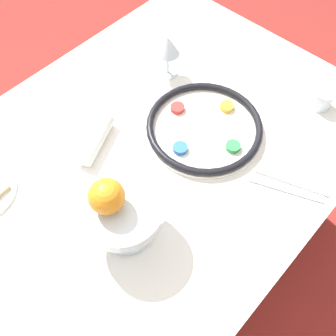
% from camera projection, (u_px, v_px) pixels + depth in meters
% --- Properties ---
extents(ground_plane, '(8.00, 8.00, 0.00)m').
position_uv_depth(ground_plane, '(143.00, 262.00, 1.67)').
color(ground_plane, maroon).
extents(dining_table, '(1.43, 0.93, 0.75)m').
position_uv_depth(dining_table, '(137.00, 225.00, 1.36)').
color(dining_table, white).
rests_on(dining_table, ground_plane).
extents(seder_plate, '(0.33, 0.33, 0.03)m').
position_uv_depth(seder_plate, '(204.00, 127.00, 1.10)').
color(seder_plate, silver).
rests_on(seder_plate, dining_table).
extents(wine_glass, '(0.07, 0.07, 0.14)m').
position_uv_depth(wine_glass, '(168.00, 47.00, 1.15)').
color(wine_glass, silver).
rests_on(wine_glass, dining_table).
extents(fruit_stand, '(0.19, 0.19, 0.13)m').
position_uv_depth(fruit_stand, '(122.00, 212.00, 0.87)').
color(fruit_stand, silver).
rests_on(fruit_stand, dining_table).
extents(orange_fruit, '(0.08, 0.08, 0.08)m').
position_uv_depth(orange_fruit, '(107.00, 196.00, 0.81)').
color(orange_fruit, orange).
rests_on(orange_fruit, fruit_stand).
extents(napkin_roll, '(0.16, 0.11, 0.05)m').
position_uv_depth(napkin_roll, '(95.00, 139.00, 1.07)').
color(napkin_roll, white).
rests_on(napkin_roll, dining_table).
extents(cup_mid, '(0.06, 0.06, 0.06)m').
position_uv_depth(cup_mid, '(322.00, 99.00, 1.14)').
color(cup_mid, silver).
rests_on(cup_mid, dining_table).
extents(fork_left, '(0.08, 0.19, 0.01)m').
position_uv_depth(fork_left, '(292.00, 181.00, 1.02)').
color(fork_left, silver).
rests_on(fork_left, dining_table).
extents(fork_right, '(0.09, 0.19, 0.01)m').
position_uv_depth(fork_right, '(285.00, 189.00, 1.01)').
color(fork_right, silver).
rests_on(fork_right, dining_table).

